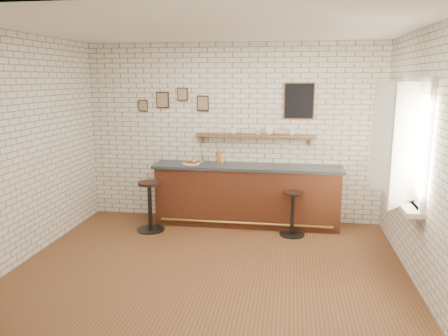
{
  "coord_description": "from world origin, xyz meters",
  "views": [
    {
      "loc": [
        0.98,
        -5.31,
        2.41
      ],
      "look_at": [
        0.03,
        0.9,
        1.12
      ],
      "focal_mm": 35.0,
      "sensor_mm": 36.0,
      "label": 1
    }
  ],
  "objects_px": {
    "bitters_bottle_amber": "(218,157)",
    "shelf_cup_c": "(269,131)",
    "bar_counter": "(247,195)",
    "shelf_cup_d": "(292,132)",
    "condiment_bottle_yellow": "(222,159)",
    "sandwich_plate": "(191,164)",
    "book_upper": "(402,197)",
    "bitters_bottle_brown": "(202,158)",
    "book_lower": "(401,198)",
    "bitters_bottle_white": "(201,157)",
    "shelf_cup_b": "(258,131)",
    "bar_stool_right": "(292,212)",
    "ciabatta_sandwich": "(192,161)",
    "bar_stool_left": "(150,205)",
    "shelf_cup_a": "(233,131)"
  },
  "relations": [
    {
      "from": "bitters_bottle_amber",
      "to": "shelf_cup_c",
      "type": "xyz_separation_m",
      "value": [
        0.85,
        0.03,
        0.44
      ]
    },
    {
      "from": "bitters_bottle_brown",
      "to": "bar_stool_left",
      "type": "xyz_separation_m",
      "value": [
        -0.71,
        -0.71,
        -0.65
      ]
    },
    {
      "from": "sandwich_plate",
      "to": "bar_stool_right",
      "type": "bearing_deg",
      "value": -12.75
    },
    {
      "from": "ciabatta_sandwich",
      "to": "shelf_cup_a",
      "type": "distance_m",
      "value": 0.86
    },
    {
      "from": "bitters_bottle_white",
      "to": "shelf_cup_b",
      "type": "bearing_deg",
      "value": 1.9
    },
    {
      "from": "bitters_bottle_amber",
      "to": "condiment_bottle_yellow",
      "type": "xyz_separation_m",
      "value": [
        0.07,
        0.0,
        -0.03
      ]
    },
    {
      "from": "shelf_cup_b",
      "to": "book_lower",
      "type": "bearing_deg",
      "value": -87.17
    },
    {
      "from": "shelf_cup_b",
      "to": "sandwich_plate",
      "type": "bearing_deg",
      "value": 145.29
    },
    {
      "from": "bitters_bottle_white",
      "to": "bar_counter",
      "type": "bearing_deg",
      "value": -11.83
    },
    {
      "from": "bar_stool_left",
      "to": "bar_stool_right",
      "type": "distance_m",
      "value": 2.26
    },
    {
      "from": "bitters_bottle_amber",
      "to": "shelf_cup_d",
      "type": "xyz_separation_m",
      "value": [
        1.22,
        0.03,
        0.44
      ]
    },
    {
      "from": "ciabatta_sandwich",
      "to": "shelf_cup_a",
      "type": "height_order",
      "value": "shelf_cup_a"
    },
    {
      "from": "shelf_cup_a",
      "to": "bar_stool_left",
      "type": "bearing_deg",
      "value": 178.34
    },
    {
      "from": "ciabatta_sandwich",
      "to": "shelf_cup_b",
      "type": "xyz_separation_m",
      "value": [
        1.08,
        0.24,
        0.49
      ]
    },
    {
      "from": "bitters_bottle_white",
      "to": "shelf_cup_d",
      "type": "xyz_separation_m",
      "value": [
        1.51,
        0.03,
        0.45
      ]
    },
    {
      "from": "shelf_cup_c",
      "to": "book_upper",
      "type": "bearing_deg",
      "value": -146.79
    },
    {
      "from": "sandwich_plate",
      "to": "shelf_cup_b",
      "type": "distance_m",
      "value": 1.24
    },
    {
      "from": "bar_stool_left",
      "to": "ciabatta_sandwich",
      "type": "bearing_deg",
      "value": 41.24
    },
    {
      "from": "bar_stool_left",
      "to": "bitters_bottle_brown",
      "type": "bearing_deg",
      "value": 44.96
    },
    {
      "from": "bar_counter",
      "to": "bitters_bottle_white",
      "type": "distance_m",
      "value": 1.01
    },
    {
      "from": "shelf_cup_d",
      "to": "bar_counter",
      "type": "bearing_deg",
      "value": -170.48
    },
    {
      "from": "book_lower",
      "to": "bitters_bottle_brown",
      "type": "bearing_deg",
      "value": 152.61
    },
    {
      "from": "shelf_cup_b",
      "to": "shelf_cup_d",
      "type": "height_order",
      "value": "shelf_cup_b"
    },
    {
      "from": "bar_counter",
      "to": "shelf_cup_d",
      "type": "height_order",
      "value": "shelf_cup_d"
    },
    {
      "from": "condiment_bottle_yellow",
      "to": "book_lower",
      "type": "relative_size",
      "value": 0.81
    },
    {
      "from": "shelf_cup_c",
      "to": "book_upper",
      "type": "distance_m",
      "value": 2.49
    },
    {
      "from": "bitters_bottle_brown",
      "to": "bar_stool_left",
      "type": "relative_size",
      "value": 0.23
    },
    {
      "from": "condiment_bottle_yellow",
      "to": "shelf_cup_c",
      "type": "xyz_separation_m",
      "value": [
        0.78,
        0.03,
        0.47
      ]
    },
    {
      "from": "bitters_bottle_amber",
      "to": "book_upper",
      "type": "bearing_deg",
      "value": -32.17
    },
    {
      "from": "bitters_bottle_brown",
      "to": "bar_stool_right",
      "type": "bearing_deg",
      "value": -20.83
    },
    {
      "from": "shelf_cup_c",
      "to": "shelf_cup_d",
      "type": "distance_m",
      "value": 0.37
    },
    {
      "from": "ciabatta_sandwich",
      "to": "bar_stool_right",
      "type": "relative_size",
      "value": 0.32
    },
    {
      "from": "condiment_bottle_yellow",
      "to": "shelf_cup_a",
      "type": "xyz_separation_m",
      "value": [
        0.19,
        0.03,
        0.46
      ]
    },
    {
      "from": "bar_stool_right",
      "to": "book_lower",
      "type": "distance_m",
      "value": 1.77
    },
    {
      "from": "bar_counter",
      "to": "book_upper",
      "type": "xyz_separation_m",
      "value": [
        2.09,
        -1.47,
        0.45
      ]
    },
    {
      "from": "bitters_bottle_brown",
      "to": "condiment_bottle_yellow",
      "type": "relative_size",
      "value": 1.08
    },
    {
      "from": "bar_counter",
      "to": "bar_stool_left",
      "type": "height_order",
      "value": "bar_counter"
    },
    {
      "from": "sandwich_plate",
      "to": "bar_stool_left",
      "type": "relative_size",
      "value": 0.35
    },
    {
      "from": "condiment_bottle_yellow",
      "to": "shelf_cup_d",
      "type": "distance_m",
      "value": 1.25
    },
    {
      "from": "bitters_bottle_amber",
      "to": "bar_stool_right",
      "type": "height_order",
      "value": "bitters_bottle_amber"
    },
    {
      "from": "bar_stool_left",
      "to": "shelf_cup_d",
      "type": "relative_size",
      "value": 7.83
    },
    {
      "from": "shelf_cup_d",
      "to": "book_upper",
      "type": "height_order",
      "value": "shelf_cup_d"
    },
    {
      "from": "bitters_bottle_amber",
      "to": "sandwich_plate",
      "type": "bearing_deg",
      "value": -153.97
    },
    {
      "from": "bitters_bottle_brown",
      "to": "shelf_cup_d",
      "type": "xyz_separation_m",
      "value": [
        1.5,
        0.03,
        0.46
      ]
    },
    {
      "from": "shelf_cup_a",
      "to": "bar_stool_right",
      "type": "bearing_deg",
      "value": -63.97
    },
    {
      "from": "shelf_cup_b",
      "to": "book_upper",
      "type": "height_order",
      "value": "shelf_cup_b"
    },
    {
      "from": "ciabatta_sandwich",
      "to": "bar_stool_left",
      "type": "height_order",
      "value": "ciabatta_sandwich"
    },
    {
      "from": "bar_stool_left",
      "to": "shelf_cup_a",
      "type": "bearing_deg",
      "value": 30.92
    },
    {
      "from": "bitters_bottle_white",
      "to": "bar_stool_right",
      "type": "relative_size",
      "value": 0.29
    },
    {
      "from": "shelf_cup_a",
      "to": "bitters_bottle_amber",
      "type": "bearing_deg",
      "value": 154.56
    }
  ]
}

